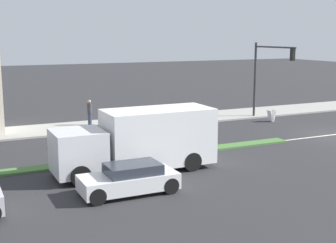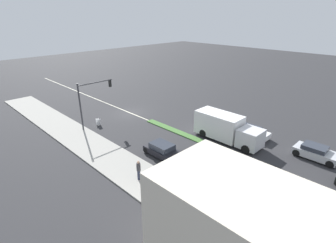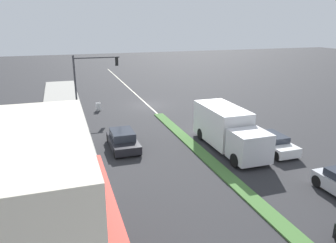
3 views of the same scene
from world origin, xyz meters
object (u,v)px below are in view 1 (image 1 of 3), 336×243
pedestrian (90,112)px  delivery_truck (140,140)px  sedan_dark (132,127)px  traffic_signal_main (267,68)px  warning_aframe_sign (271,116)px  van_white (129,179)px

pedestrian → delivery_truck: 11.50m
pedestrian → sedan_dark: bearing=-160.5°
pedestrian → traffic_signal_main: bearing=-104.0°
warning_aframe_sign → delivery_truck: size_ratio=0.11×
warning_aframe_sign → delivery_truck: 15.48m
sedan_dark → warning_aframe_sign: bearing=-87.7°
traffic_signal_main → sedan_dark: traffic_signal_main is taller
traffic_signal_main → warning_aframe_sign: 3.54m
delivery_truck → van_white: bearing=150.1°
delivery_truck → van_white: size_ratio=1.93×
traffic_signal_main → pedestrian: (3.14, 12.55, -2.86)m
traffic_signal_main → pedestrian: 13.24m
van_white → sedan_dark: bearing=-21.4°
warning_aframe_sign → van_white: bearing=124.8°
van_white → warning_aframe_sign: bearing=-55.2°
warning_aframe_sign → delivery_truck: (-7.65, 13.42, 1.04)m
pedestrian → sedan_dark: (-4.26, -1.51, -0.44)m
pedestrian → van_white: bearing=170.4°
warning_aframe_sign → sedan_dark: (-0.45, 11.10, 0.18)m
traffic_signal_main → sedan_dark: bearing=95.8°
pedestrian → delivery_truck: bearing=176.0°
warning_aframe_sign → sedan_dark: bearing=92.3°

